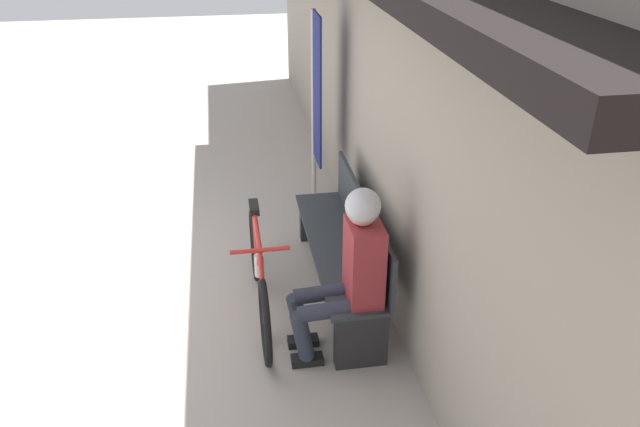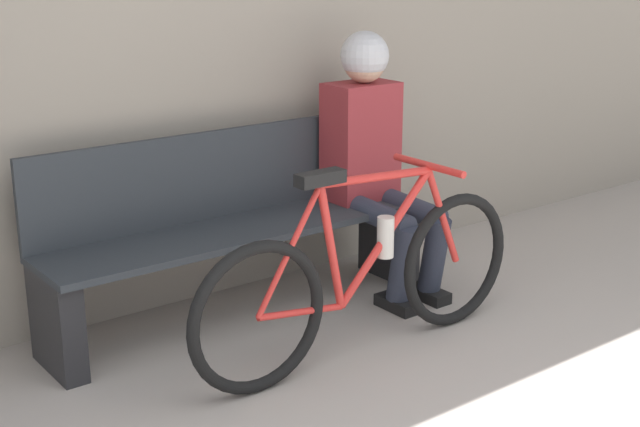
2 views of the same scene
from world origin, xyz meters
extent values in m
plane|color=#ADA399|center=(0.00, 0.00, 0.00)|extent=(24.00, 24.00, 0.00)
cube|color=#9E9384|center=(0.00, 2.60, 1.60)|extent=(12.00, 0.12, 3.20)
cube|color=#2D3338|center=(0.26, 2.20, 0.42)|extent=(1.84, 0.42, 0.03)
cube|color=#2D3338|center=(0.26, 2.39, 0.64)|extent=(1.84, 0.03, 0.40)
cube|color=#232326|center=(-0.61, 2.20, 0.20)|extent=(0.10, 0.36, 0.41)
cube|color=#232326|center=(1.13, 2.20, 0.20)|extent=(0.10, 0.36, 0.41)
torus|color=black|center=(-0.07, 1.57, 0.30)|extent=(0.60, 0.05, 0.60)
torus|color=black|center=(0.97, 1.57, 0.30)|extent=(0.60, 0.05, 0.60)
cylinder|color=red|center=(0.50, 1.57, 0.75)|extent=(0.56, 0.03, 0.06)
cylinder|color=red|center=(0.55, 1.57, 0.49)|extent=(0.48, 0.03, 0.51)
cylinder|color=red|center=(0.27, 1.57, 0.51)|extent=(0.14, 0.03, 0.53)
cylinder|color=red|center=(0.12, 1.57, 0.27)|extent=(0.40, 0.03, 0.08)
cylinder|color=red|center=(0.07, 1.57, 0.53)|extent=(0.31, 0.02, 0.48)
cylinder|color=red|center=(0.87, 1.57, 0.52)|extent=(0.22, 0.03, 0.45)
cube|color=black|center=(0.22, 1.57, 0.79)|extent=(0.20, 0.07, 0.05)
cylinder|color=red|center=(0.78, 1.57, 0.76)|extent=(0.03, 0.40, 0.03)
cylinder|color=beige|center=(0.55, 1.57, 0.49)|extent=(0.07, 0.07, 0.17)
cylinder|color=#2D3342|center=(0.87, 1.99, 0.43)|extent=(0.11, 0.42, 0.13)
cylinder|color=#2D3342|center=(0.87, 1.81, 0.24)|extent=(0.11, 0.17, 0.38)
cube|color=black|center=(0.87, 1.84, 0.03)|extent=(0.10, 0.22, 0.06)
cylinder|color=#2D3342|center=(1.07, 1.99, 0.43)|extent=(0.11, 0.42, 0.13)
cylinder|color=#2D3342|center=(1.07, 1.81, 0.24)|extent=(0.11, 0.17, 0.38)
cube|color=black|center=(1.07, 1.84, 0.03)|extent=(0.10, 0.22, 0.06)
cube|color=maroon|center=(0.97, 2.24, 0.72)|extent=(0.34, 0.22, 0.57)
sphere|color=tan|center=(0.97, 2.22, 1.10)|extent=(0.20, 0.20, 0.20)
sphere|color=silver|center=(0.97, 2.22, 1.13)|extent=(0.23, 0.23, 0.23)
cylinder|color=#B7B2A8|center=(-1.47, 2.28, 0.96)|extent=(0.05, 0.05, 1.91)
cube|color=navy|center=(-1.24, 2.28, 1.21)|extent=(0.40, 0.02, 1.41)
camera|label=1|loc=(4.35, 1.39, 2.91)|focal=35.00mm
camera|label=2|loc=(-1.74, -0.99, 1.63)|focal=50.00mm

